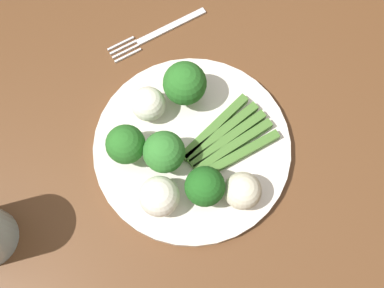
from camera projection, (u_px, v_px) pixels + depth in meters
The scene contains 12 objects.
ground_plane at pixel (216, 235), 1.37m from camera, with size 6.00×6.00×0.02m, color tan.
dining_table at pixel (237, 175), 0.74m from camera, with size 1.31×0.92×0.77m.
plate at pixel (192, 147), 0.63m from camera, with size 0.27×0.27×0.01m, color silver.
asparagus_bundle at pixel (227, 140), 0.62m from camera, with size 0.08×0.13×0.01m.
broccoli_outer_edge at pixel (185, 84), 0.61m from camera, with size 0.06×0.06×0.07m.
broccoli_front_left at pixel (164, 152), 0.58m from camera, with size 0.06×0.06×0.07m.
broccoli_back at pixel (205, 187), 0.57m from camera, with size 0.05×0.05×0.06m.
broccoli_front at pixel (126, 145), 0.58m from camera, with size 0.05×0.05×0.06m.
cauliflower_left at pixel (159, 196), 0.57m from camera, with size 0.05×0.05×0.05m, color white.
cauliflower_back_right at pixel (243, 191), 0.58m from camera, with size 0.05×0.05×0.05m, color beige.
cauliflower_right at pixel (148, 104), 0.62m from camera, with size 0.05×0.05×0.05m, color white.
fork at pixel (157, 34), 0.70m from camera, with size 0.03×0.17×0.00m.
Camera 1 is at (-0.12, 0.18, 1.37)m, focal length 42.13 mm.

